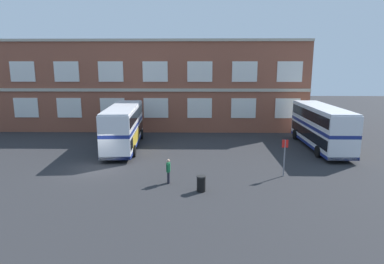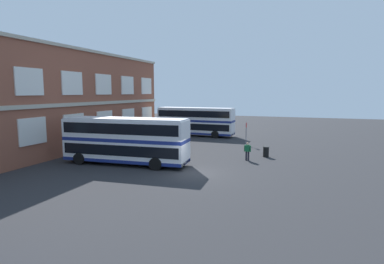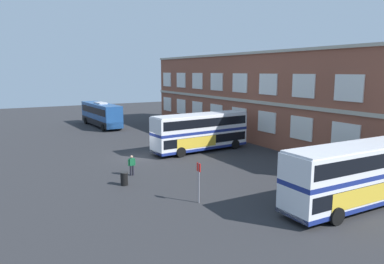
% 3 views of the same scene
% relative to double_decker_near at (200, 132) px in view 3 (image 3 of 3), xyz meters
% --- Properties ---
extents(ground_plane, '(120.00, 120.00, 0.00)m').
position_rel_double_decker_near_xyz_m(ground_plane, '(-0.81, -4.58, -2.15)').
color(ground_plane, '#2B2B2D').
extents(brick_terminal_building, '(46.22, 8.19, 10.83)m').
position_rel_double_decker_near_xyz_m(brick_terminal_building, '(-2.93, 11.40, 3.12)').
color(brick_terminal_building, brown).
rests_on(brick_terminal_building, ground).
extents(double_decker_near, '(3.46, 11.16, 4.07)m').
position_rel_double_decker_near_xyz_m(double_decker_near, '(0.00, 0.00, 0.00)').
color(double_decker_near, silver).
rests_on(double_decker_near, ground).
extents(double_decker_middle, '(2.97, 11.03, 4.07)m').
position_rel_double_decker_near_xyz_m(double_decker_middle, '(18.93, 0.19, 0.00)').
color(double_decker_middle, silver).
rests_on(double_decker_middle, ground).
extents(touring_coach, '(12.12, 3.38, 3.80)m').
position_rel_double_decker_near_xyz_m(touring_coach, '(-22.76, -4.48, -0.24)').
color(touring_coach, navy).
rests_on(touring_coach, ground).
extents(waiting_passenger, '(0.25, 0.63, 1.70)m').
position_rel_double_decker_near_xyz_m(waiting_passenger, '(5.14, -9.73, -1.22)').
color(waiting_passenger, black).
rests_on(waiting_passenger, ground).
extents(bus_stand_flag, '(0.44, 0.10, 2.70)m').
position_rel_double_decker_near_xyz_m(bus_stand_flag, '(13.34, -8.12, -0.51)').
color(bus_stand_flag, slate).
rests_on(bus_stand_flag, ground).
extents(station_litter_bin, '(0.60, 0.60, 1.03)m').
position_rel_double_decker_near_xyz_m(station_litter_bin, '(7.34, -11.16, -1.63)').
color(station_litter_bin, black).
rests_on(station_litter_bin, ground).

